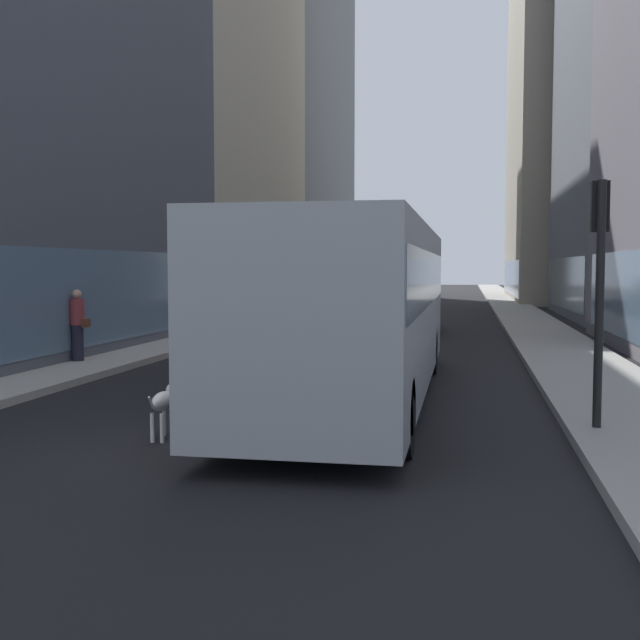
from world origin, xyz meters
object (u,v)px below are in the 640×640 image
object	(u,v)px
transit_bus	(358,300)
traffic_light_near	(600,262)
car_red_coupe	(414,309)
dalmatian_dog	(165,401)
pedestrian_with_handbag	(78,324)
car_yellow_taxi	(378,290)
car_black_suv	(407,288)
car_white_van	(342,299)

from	to	relation	value
transit_bus	traffic_light_near	size ratio (longest dim) A/B	3.39
car_red_coupe	dalmatian_dog	distance (m)	19.04
transit_bus	pedestrian_with_handbag	xyz separation A→B (m)	(-7.12, 3.23, -0.76)
car_red_coupe	pedestrian_with_handbag	distance (m)	13.96
car_yellow_taxi	car_black_suv	size ratio (longest dim) A/B	1.02
dalmatian_dog	traffic_light_near	distance (m)	6.30
car_yellow_taxi	pedestrian_with_handbag	size ratio (longest dim) A/B	2.59
car_white_van	traffic_light_near	xyz separation A→B (m)	(7.70, -25.80, 1.62)
car_white_van	dalmatian_dog	distance (m)	27.08
transit_bus	car_red_coupe	distance (m)	15.27
dalmatian_dog	car_red_coupe	bearing A→B (deg)	83.43
car_yellow_taxi	traffic_light_near	size ratio (longest dim) A/B	1.29
car_white_van	car_red_coupe	size ratio (longest dim) A/B	1.01
car_white_van	transit_bus	bearing A→B (deg)	-80.28
car_yellow_taxi	car_red_coupe	world-z (taller)	same
car_black_suv	traffic_light_near	size ratio (longest dim) A/B	1.26
car_yellow_taxi	car_black_suv	distance (m)	5.03
dalmatian_dog	car_black_suv	bearing A→B (deg)	90.27
pedestrian_with_handbag	car_black_suv	bearing A→B (deg)	83.35
car_yellow_taxi	dalmatian_dog	distance (m)	42.64
transit_bus	car_yellow_taxi	xyz separation A→B (m)	(-4.00, 38.93, -0.95)
transit_bus	car_white_van	world-z (taller)	transit_bus
dalmatian_dog	car_yellow_taxi	bearing A→B (deg)	92.45
dalmatian_dog	car_white_van	bearing A→B (deg)	93.86
car_red_coupe	car_yellow_taxi	bearing A→B (deg)	99.58
traffic_light_near	car_red_coupe	bearing A→B (deg)	101.81
pedestrian_with_handbag	traffic_light_near	bearing A→B (deg)	-27.69
car_black_suv	dalmatian_dog	bearing A→B (deg)	-89.73
car_red_coupe	traffic_light_near	size ratio (longest dim) A/B	1.20
car_white_van	car_yellow_taxi	bearing A→B (deg)	90.00
transit_bus	dalmatian_dog	world-z (taller)	transit_bus
car_white_van	car_black_suv	xyz separation A→B (m)	(1.60, 20.36, 0.00)
car_yellow_taxi	traffic_light_near	world-z (taller)	traffic_light_near
transit_bus	pedestrian_with_handbag	size ratio (longest dim) A/B	6.82
car_yellow_taxi	car_red_coupe	size ratio (longest dim) A/B	1.07
car_red_coupe	pedestrian_with_handbag	bearing A→B (deg)	-120.65
car_white_van	car_black_suv	world-z (taller)	same
car_white_van	pedestrian_with_handbag	world-z (taller)	pedestrian_with_handbag
car_black_suv	transit_bus	bearing A→B (deg)	-86.86
transit_bus	car_black_suv	size ratio (longest dim) A/B	2.69
car_black_suv	traffic_light_near	world-z (taller)	traffic_light_near
transit_bus	traffic_light_near	world-z (taller)	traffic_light_near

